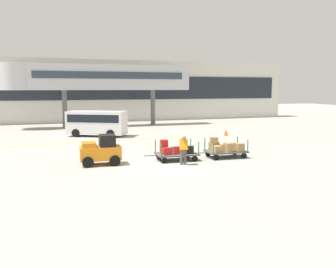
% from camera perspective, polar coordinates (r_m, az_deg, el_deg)
% --- Properties ---
extents(ground_plane, '(120.00, 120.00, 0.00)m').
position_cam_1_polar(ground_plane, '(19.03, -0.65, -4.81)').
color(ground_plane, '#9E9B91').
extents(apron_lead_line, '(17.34, 1.63, 0.01)m').
position_cam_1_polar(apron_lead_line, '(27.21, -13.83, -1.34)').
color(apron_lead_line, yellow).
rests_on(apron_lead_line, ground_plane).
extents(terminal_building, '(49.76, 2.51, 7.35)m').
position_cam_1_polar(terminal_building, '(44.06, -11.20, 6.77)').
color(terminal_building, beige).
rests_on(terminal_building, ground_plane).
extents(jet_bridge, '(19.05, 3.00, 6.41)m').
position_cam_1_polar(jet_bridge, '(37.98, -11.86, 8.77)').
color(jet_bridge, '#B7B7BC').
rests_on(jet_bridge, ground_plane).
extents(baggage_tug, '(2.14, 1.31, 1.58)m').
position_cam_1_polar(baggage_tug, '(19.04, -10.66, -2.62)').
color(baggage_tug, orange).
rests_on(baggage_tug, ground_plane).
extents(baggage_cart_lead, '(3.03, 1.50, 1.14)m').
position_cam_1_polar(baggage_cart_lead, '(19.92, 1.23, -2.81)').
color(baggage_cart_lead, '#4C4C4F').
rests_on(baggage_cart_lead, ground_plane).
extents(baggage_cart_middle, '(3.03, 1.50, 1.18)m').
position_cam_1_polar(baggage_cart_middle, '(20.97, 9.16, -2.27)').
color(baggage_cart_middle, '#4C4C4F').
rests_on(baggage_cart_middle, ground_plane).
extents(baggage_handler, '(0.47, 0.49, 1.56)m').
position_cam_1_polar(baggage_handler, '(18.69, 2.49, -2.34)').
color(baggage_handler, '#4C4C4C').
rests_on(baggage_handler, ground_plane).
extents(shuttle_van, '(5.12, 3.96, 2.10)m').
position_cam_1_polar(shuttle_van, '(30.47, -11.30, 1.97)').
color(shuttle_van, silver).
rests_on(shuttle_van, ground_plane).
extents(safety_cone_near, '(0.36, 0.36, 0.55)m').
position_cam_1_polar(safety_cone_near, '(30.65, 9.24, 0.25)').
color(safety_cone_near, '#EA590F').
rests_on(safety_cone_near, ground_plane).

